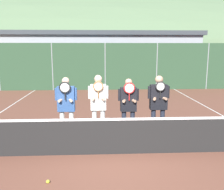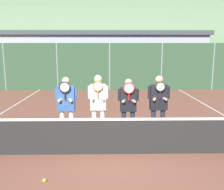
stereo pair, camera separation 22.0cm
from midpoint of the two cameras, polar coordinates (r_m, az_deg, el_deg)
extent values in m
plane|color=brown|center=(6.26, 1.32, -13.33)|extent=(120.00, 120.00, 0.00)
ellipsoid|color=#5B7551|center=(63.20, -0.84, 8.28)|extent=(143.55, 79.75, 27.91)
cube|color=#9EA3A8|center=(23.47, -4.02, 8.80)|extent=(19.53, 5.00, 3.64)
cube|color=#3D4247|center=(23.49, -4.08, 13.69)|extent=(20.03, 5.50, 0.36)
cylinder|color=gray|center=(16.63, -23.02, 5.94)|extent=(0.06, 0.06, 2.87)
cylinder|color=gray|center=(15.72, -12.02, 6.33)|extent=(0.06, 0.06, 2.87)
cylinder|color=gray|center=(15.44, -0.14, 6.48)|extent=(0.06, 0.06, 2.87)
cylinder|color=gray|center=(15.82, 11.66, 6.36)|extent=(0.06, 0.06, 2.87)
cylinder|color=gray|center=(16.82, 22.48, 6.02)|extent=(0.06, 0.06, 2.87)
cube|color=#2D4C33|center=(15.44, -0.14, 6.48)|extent=(19.29, 0.02, 2.87)
cube|color=black|center=(6.10, 1.33, -9.65)|extent=(11.52, 0.02, 0.86)
cube|color=white|center=(5.96, 1.35, -5.58)|extent=(11.52, 0.03, 0.06)
cylinder|color=white|center=(7.10, -10.38, -6.89)|extent=(0.13, 0.13, 0.86)
cylinder|color=white|center=(7.06, -8.33, -6.92)|extent=(0.13, 0.13, 0.86)
cube|color=#335693|center=(6.89, -9.55, -0.81)|extent=(0.46, 0.22, 0.68)
sphere|color=#DBB293|center=(6.81, -9.67, 3.23)|extent=(0.20, 0.20, 0.20)
cylinder|color=#335693|center=(6.91, -11.68, 0.26)|extent=(0.08, 0.08, 0.33)
cylinder|color=#335693|center=(6.83, -7.45, 0.28)|extent=(0.08, 0.08, 0.33)
cylinder|color=#DBB293|center=(6.82, -10.61, -1.08)|extent=(0.16, 0.27, 0.08)
cylinder|color=#DBB293|center=(6.79, -8.69, -1.08)|extent=(0.16, 0.27, 0.08)
cylinder|color=black|center=(6.70, -9.80, -0.23)|extent=(0.03, 0.03, 0.20)
torus|color=black|center=(6.66, -9.86, 1.77)|extent=(0.30, 0.03, 0.30)
cylinder|color=silver|center=(6.66, -9.86, 1.77)|extent=(0.25, 0.00, 0.25)
cylinder|color=white|center=(7.02, -3.17, -6.83)|extent=(0.13, 0.13, 0.88)
cylinder|color=white|center=(7.01, -1.26, -6.83)|extent=(0.13, 0.13, 0.88)
cube|color=white|center=(6.82, -2.26, -0.49)|extent=(0.42, 0.22, 0.70)
sphere|color=#DBB293|center=(6.74, -2.29, 3.70)|extent=(0.21, 0.21, 0.21)
cylinder|color=white|center=(6.80, -4.26, 0.63)|extent=(0.08, 0.08, 0.34)
cylinder|color=white|center=(6.79, -0.28, 0.65)|extent=(0.08, 0.08, 0.34)
cylinder|color=#DBB293|center=(6.74, -3.17, -0.77)|extent=(0.16, 0.27, 0.08)
cylinder|color=#DBB293|center=(6.73, -1.38, -0.76)|extent=(0.16, 0.27, 0.08)
cylinder|color=#936033|center=(6.62, -2.30, 0.10)|extent=(0.03, 0.03, 0.20)
torus|color=#936033|center=(6.59, -2.32, 2.00)|extent=(0.27, 0.03, 0.27)
cylinder|color=silver|center=(6.59, -2.32, 2.00)|extent=(0.22, 0.00, 0.22)
cylinder|color=#232838|center=(7.05, 3.58, -6.97)|extent=(0.13, 0.13, 0.83)
cylinder|color=#232838|center=(7.07, 5.55, -6.94)|extent=(0.13, 0.13, 0.83)
cube|color=black|center=(6.87, 4.66, -1.02)|extent=(0.44, 0.22, 0.66)
sphere|color=tan|center=(6.79, 4.72, 2.93)|extent=(0.19, 0.19, 0.19)
cylinder|color=black|center=(6.83, 2.63, 0.03)|extent=(0.08, 0.08, 0.32)
cylinder|color=black|center=(6.88, 6.71, 0.04)|extent=(0.08, 0.08, 0.32)
cylinder|color=tan|center=(6.78, 3.81, -1.28)|extent=(0.16, 0.27, 0.08)
cylinder|color=tan|center=(6.80, 5.66, -1.27)|extent=(0.16, 0.27, 0.08)
cylinder|color=red|center=(6.67, 4.83, -0.43)|extent=(0.03, 0.03, 0.20)
torus|color=red|center=(6.63, 4.86, 1.58)|extent=(0.31, 0.03, 0.31)
cylinder|color=silver|center=(6.63, 4.86, 1.58)|extent=(0.25, 0.00, 0.25)
cylinder|color=#232838|center=(7.16, 10.26, -6.68)|extent=(0.13, 0.13, 0.87)
cylinder|color=#232838|center=(7.21, 12.29, -6.62)|extent=(0.13, 0.13, 0.87)
cube|color=black|center=(7.00, 11.51, -0.54)|extent=(0.47, 0.22, 0.69)
sphere|color=tan|center=(6.92, 11.66, 3.44)|extent=(0.22, 0.22, 0.22)
cylinder|color=black|center=(6.92, 9.45, 0.55)|extent=(0.08, 0.08, 0.34)
cylinder|color=black|center=(7.03, 13.62, 0.55)|extent=(0.08, 0.08, 0.34)
cylinder|color=tan|center=(6.89, 10.71, -0.81)|extent=(0.16, 0.27, 0.08)
cylinder|color=tan|center=(6.94, 12.61, -0.79)|extent=(0.16, 0.27, 0.08)
cylinder|color=black|center=(6.80, 11.87, 0.04)|extent=(0.03, 0.03, 0.20)
torus|color=black|center=(6.77, 11.94, 1.88)|extent=(0.27, 0.03, 0.27)
cylinder|color=silver|center=(6.77, 11.94, 1.88)|extent=(0.22, 0.00, 0.22)
cube|color=silver|center=(19.31, -16.02, 4.78)|extent=(4.50, 1.89, 0.85)
cube|color=#2D3842|center=(19.25, -16.13, 7.06)|extent=(2.47, 1.74, 0.69)
cylinder|color=black|center=(18.09, -12.24, 3.23)|extent=(0.60, 0.16, 0.60)
cylinder|color=black|center=(19.97, -11.19, 3.95)|extent=(0.60, 0.16, 0.60)
cylinder|color=black|center=(18.88, -20.99, 3.07)|extent=(0.60, 0.16, 0.60)
cylinder|color=black|center=(20.69, -19.20, 3.78)|extent=(0.60, 0.16, 0.60)
cube|color=navy|center=(18.91, -0.77, 5.07)|extent=(4.41, 1.77, 0.85)
cube|color=#2D3842|center=(18.85, -0.77, 7.41)|extent=(2.43, 1.63, 0.69)
cylinder|color=black|center=(18.12, 3.80, 3.46)|extent=(0.60, 0.16, 0.60)
cylinder|color=black|center=(19.91, 3.36, 4.11)|extent=(0.60, 0.16, 0.60)
cylinder|color=black|center=(18.11, -5.30, 3.44)|extent=(0.60, 0.16, 0.60)
cylinder|color=black|center=(19.90, -4.92, 4.08)|extent=(0.60, 0.16, 0.60)
cube|color=maroon|center=(19.41, 13.88, 4.96)|extent=(4.15, 1.71, 0.88)
cube|color=#2D3842|center=(19.35, 13.99, 7.31)|extent=(2.28, 1.58, 0.72)
cylinder|color=black|center=(19.02, 18.43, 3.28)|extent=(0.60, 0.16, 0.60)
cylinder|color=black|center=(20.67, 16.84, 3.91)|extent=(0.60, 0.16, 0.60)
cylinder|color=black|center=(18.30, 10.43, 3.38)|extent=(0.60, 0.16, 0.60)
cylinder|color=black|center=(20.01, 9.44, 4.02)|extent=(0.60, 0.16, 0.60)
cylinder|color=black|center=(19.88, 23.89, 3.21)|extent=(0.60, 0.16, 0.60)
cylinder|color=black|center=(21.53, 21.88, 3.85)|extent=(0.60, 0.16, 0.60)
sphere|color=#CCDB33|center=(5.22, -13.98, -18.43)|extent=(0.07, 0.07, 0.07)
camera|label=1|loc=(0.11, -89.10, 0.17)|focal=40.00mm
camera|label=2|loc=(0.11, 90.90, -0.17)|focal=40.00mm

